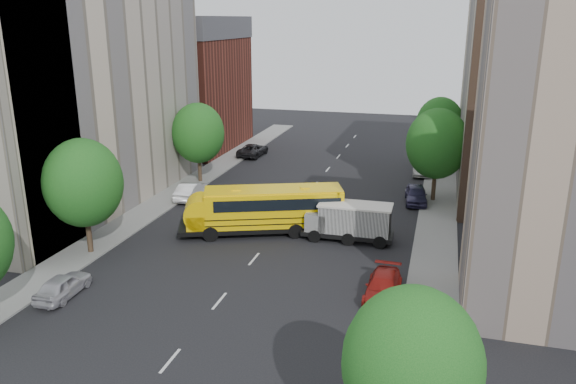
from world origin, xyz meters
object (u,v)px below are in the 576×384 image
at_px(street_tree_1, 83,183).
at_px(parked_car_4, 416,194).
at_px(street_tree_5, 440,124).
at_px(parked_car_1, 191,191).
at_px(street_tree_3, 412,364).
at_px(parked_car_3, 383,287).
at_px(street_tree_2, 198,133).
at_px(parked_car_2, 253,150).
at_px(parked_car_0, 63,285).
at_px(street_tree_4, 437,144).
at_px(safari_truck, 349,221).
at_px(school_bus, 262,208).
at_px(parked_car_5, 422,167).

xyz_separation_m(street_tree_1, parked_car_4, (20.59, 17.02, -4.19)).
bearing_deg(street_tree_5, parked_car_1, -140.25).
bearing_deg(street_tree_3, parked_car_3, 99.67).
relative_size(street_tree_2, parked_car_2, 1.50).
distance_m(parked_car_3, parked_car_4, 18.12).
relative_size(street_tree_3, parked_car_1, 1.57).
relative_size(street_tree_1, parked_car_0, 1.99).
bearing_deg(parked_car_4, street_tree_4, 29.07).
height_order(parked_car_2, parked_car_3, parked_car_2).
bearing_deg(safari_truck, parked_car_4, 66.78).
distance_m(parked_car_0, parked_car_4, 29.34).
bearing_deg(street_tree_2, parked_car_2, 83.16).
xyz_separation_m(parked_car_1, parked_car_2, (0.00, 16.81, -0.03)).
bearing_deg(school_bus, parked_car_1, 123.27).
xyz_separation_m(school_bus, parked_car_3, (9.70, -7.75, -1.29)).
bearing_deg(street_tree_3, parked_car_0, 157.61).
distance_m(street_tree_2, parked_car_1, 6.70).
bearing_deg(street_tree_3, parked_car_5, 91.97).
xyz_separation_m(street_tree_5, school_bus, (-11.90, -23.34, -2.75)).
bearing_deg(parked_car_3, street_tree_3, -79.01).
relative_size(street_tree_3, street_tree_5, 0.95).
bearing_deg(parked_car_4, parked_car_1, -173.60).
bearing_deg(parked_car_2, parked_car_3, 123.54).
relative_size(street_tree_4, parked_car_5, 1.73).
bearing_deg(parked_car_4, street_tree_5, 78.00).
height_order(street_tree_3, parked_car_1, street_tree_3).
xyz_separation_m(parked_car_3, parked_car_4, (0.79, 18.11, 0.09)).
relative_size(parked_car_0, parked_car_3, 0.87).
xyz_separation_m(street_tree_2, street_tree_4, (22.00, 0.00, 0.25)).
bearing_deg(street_tree_3, parked_car_1, 127.48).
xyz_separation_m(street_tree_1, parked_car_1, (1.40, 12.87, -4.21)).
distance_m(street_tree_3, parked_car_0, 21.75).
distance_m(street_tree_4, parked_car_2, 24.08).
distance_m(parked_car_2, parked_car_4, 22.99).
relative_size(safari_truck, parked_car_3, 1.41).
bearing_deg(parked_car_5, street_tree_4, -82.27).
height_order(street_tree_5, parked_car_3, street_tree_5).
relative_size(school_bus, parked_car_0, 3.16).
height_order(parked_car_0, parked_car_4, parked_car_4).
bearing_deg(parked_car_4, school_bus, -141.16).
distance_m(street_tree_3, parked_car_5, 40.88).
xyz_separation_m(street_tree_1, parked_car_5, (20.60, 26.69, -4.18)).
height_order(street_tree_1, school_bus, street_tree_1).
bearing_deg(school_bus, street_tree_1, -167.79).
relative_size(street_tree_1, parked_car_2, 1.53).
bearing_deg(parked_car_3, street_tree_4, 84.75).
distance_m(school_bus, parked_car_1, 10.75).
bearing_deg(parked_car_3, parked_car_0, -163.57).
xyz_separation_m(street_tree_2, street_tree_5, (22.00, 12.00, -0.12)).
xyz_separation_m(street_tree_1, street_tree_2, (0.00, 18.00, -0.12)).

